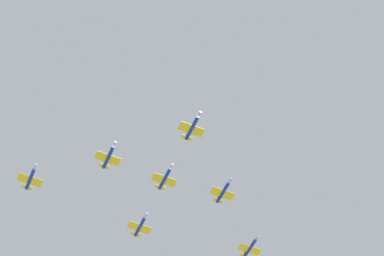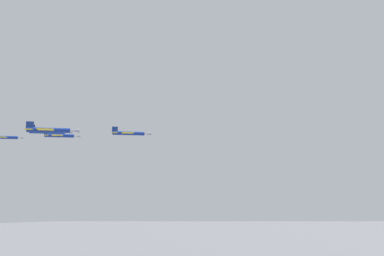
# 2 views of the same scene
# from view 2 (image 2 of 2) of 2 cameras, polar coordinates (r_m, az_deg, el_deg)

# --- Properties ---
(jet_lead) EXTENTS (10.10, 7.28, 2.12)m
(jet_lead) POSITION_cam_2_polar(r_m,az_deg,el_deg) (97.36, -9.58, -0.80)
(jet_lead) COLOR navy
(jet_port_inner) EXTENTS (10.10, 7.28, 2.12)m
(jet_port_inner) POSITION_cam_2_polar(r_m,az_deg,el_deg) (114.68, -19.57, -1.12)
(jet_port_inner) COLOR navy
(jet_starboard_inner) EXTENTS (10.10, 7.28, 2.12)m
(jet_starboard_inner) POSITION_cam_2_polar(r_m,az_deg,el_deg) (78.99, -20.97, -0.31)
(jet_starboard_inner) COLOR navy
(jet_port_outer) EXTENTS (10.10, 7.28, 2.12)m
(jet_port_outer) POSITION_cam_2_polar(r_m,az_deg,el_deg) (96.99, -21.19, -0.53)
(jet_port_outer) COLOR navy
(jet_starboard_outer) EXTENTS (10.10, 7.28, 2.12)m
(jet_starboard_outer) POSITION_cam_2_polar(r_m,az_deg,el_deg) (134.54, -26.79, -1.29)
(jet_starboard_outer) COLOR navy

